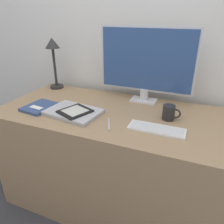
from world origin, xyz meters
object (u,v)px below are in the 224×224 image
object	(u,v)px
coffee_mug	(169,113)
monitor	(146,63)
pen	(109,124)
laptop	(73,112)
notebook	(40,107)
desk_lamp	(53,53)
ereader	(75,111)
keyboard	(157,129)

from	to	relation	value
coffee_mug	monitor	bearing A→B (deg)	132.54
pen	laptop	bearing A→B (deg)	169.26
notebook	monitor	bearing A→B (deg)	32.70
laptop	coffee_mug	bearing A→B (deg)	14.87
laptop	monitor	bearing A→B (deg)	47.14
monitor	pen	xyz separation A→B (m)	(-0.09, -0.42, -0.26)
desk_lamp	coffee_mug	xyz separation A→B (m)	(0.95, -0.24, -0.23)
pen	notebook	bearing A→B (deg)	175.52
monitor	pen	distance (m)	0.50
ereader	desk_lamp	distance (m)	0.63
notebook	coffee_mug	xyz separation A→B (m)	(0.80, 0.16, 0.03)
laptop	desk_lamp	distance (m)	0.61
keyboard	desk_lamp	world-z (taller)	desk_lamp
coffee_mug	pen	size ratio (longest dim) A/B	0.80
ereader	pen	distance (m)	0.24
ereader	coffee_mug	distance (m)	0.56
ereader	keyboard	bearing A→B (deg)	0.88
desk_lamp	pen	xyz separation A→B (m)	(0.65, -0.43, -0.27)
keyboard	desk_lamp	xyz separation A→B (m)	(-0.91, 0.39, 0.27)
laptop	notebook	size ratio (longest dim) A/B	1.55
coffee_mug	notebook	bearing A→B (deg)	-169.00
pen	monitor	bearing A→B (deg)	78.18
monitor	keyboard	size ratio (longest dim) A/B	2.11
keyboard	pen	world-z (taller)	keyboard
keyboard	ereader	xyz separation A→B (m)	(-0.49, -0.01, 0.02)
coffee_mug	pen	world-z (taller)	coffee_mug
ereader	notebook	size ratio (longest dim) A/B	0.98
ereader	coffee_mug	size ratio (longest dim) A/B	2.09
desk_lamp	notebook	world-z (taller)	desk_lamp
coffee_mug	pen	distance (m)	0.36
laptop	notebook	bearing A→B (deg)	-177.90
keyboard	coffee_mug	world-z (taller)	coffee_mug
desk_lamp	notebook	bearing A→B (deg)	-70.08
desk_lamp	laptop	bearing A→B (deg)	-44.46
desk_lamp	pen	size ratio (longest dim) A/B	3.01
desk_lamp	ereader	bearing A→B (deg)	-44.02
keyboard	laptop	bearing A→B (deg)	179.16
keyboard	notebook	xyz separation A→B (m)	(-0.77, -0.00, 0.00)
monitor	keyboard	bearing A→B (deg)	-65.90
monitor	laptop	size ratio (longest dim) A/B	1.83
keyboard	ereader	world-z (taller)	ereader
desk_lamp	coffee_mug	bearing A→B (deg)	-14.10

